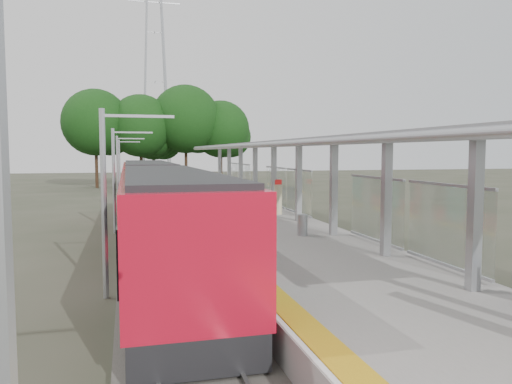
{
  "coord_description": "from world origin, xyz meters",
  "views": [
    {
      "loc": [
        -5.67,
        -7.65,
        4.18
      ],
      "look_at": [
        0.26,
        15.11,
        2.3
      ],
      "focal_mm": 35.0,
      "sensor_mm": 36.0,
      "label": 1
    }
  ],
  "objects_px": {
    "bench_mid": "(263,197)",
    "litter_bin": "(302,225)",
    "train": "(155,201)",
    "bench_far": "(237,192)",
    "info_pillar_far": "(278,199)"
  },
  "relations": [
    {
      "from": "bench_mid",
      "to": "litter_bin",
      "type": "distance_m",
      "value": 9.9
    },
    {
      "from": "train",
      "to": "bench_mid",
      "type": "distance_m",
      "value": 8.61
    },
    {
      "from": "bench_far",
      "to": "info_pillar_far",
      "type": "bearing_deg",
      "value": -93.97
    },
    {
      "from": "train",
      "to": "bench_mid",
      "type": "height_order",
      "value": "train"
    },
    {
      "from": "info_pillar_far",
      "to": "train",
      "type": "bearing_deg",
      "value": -163.19
    },
    {
      "from": "train",
      "to": "bench_far",
      "type": "height_order",
      "value": "train"
    },
    {
      "from": "litter_bin",
      "to": "bench_mid",
      "type": "bearing_deg",
      "value": 83.35
    },
    {
      "from": "train",
      "to": "bench_mid",
      "type": "xyz_separation_m",
      "value": [
        6.44,
        5.7,
        -0.44
      ]
    },
    {
      "from": "info_pillar_far",
      "to": "litter_bin",
      "type": "xyz_separation_m",
      "value": [
        -1.06,
        -6.58,
        -0.37
      ]
    },
    {
      "from": "bench_mid",
      "to": "train",
      "type": "bearing_deg",
      "value": -125.8
    },
    {
      "from": "bench_far",
      "to": "litter_bin",
      "type": "relative_size",
      "value": 1.86
    },
    {
      "from": "bench_far",
      "to": "litter_bin",
      "type": "xyz_separation_m",
      "value": [
        -0.66,
        -14.64,
        -0.12
      ]
    },
    {
      "from": "bench_mid",
      "to": "info_pillar_far",
      "type": "height_order",
      "value": "info_pillar_far"
    },
    {
      "from": "bench_mid",
      "to": "bench_far",
      "type": "bearing_deg",
      "value": 108.46
    },
    {
      "from": "litter_bin",
      "to": "train",
      "type": "bearing_deg",
      "value": 142.06
    }
  ]
}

